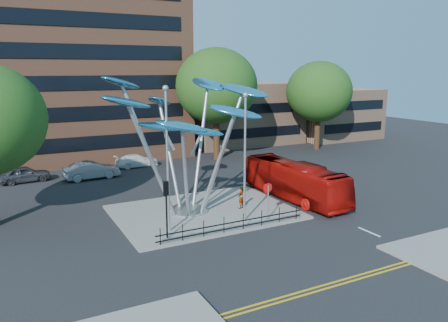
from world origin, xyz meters
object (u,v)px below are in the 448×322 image
pedestrian (241,198)px  parked_car_right (137,161)px  no_entry_sign_island (268,195)px  red_bus (294,181)px  tree_far (319,92)px  parked_car_mid (91,170)px  traffic_light_island (166,197)px  parked_car_left (24,174)px  street_lamp_right (245,146)px  street_lamp_left (167,147)px  tree_right (216,86)px  leaf_sculpture (184,114)px

pedestrian → parked_car_right: bearing=-113.6°
no_entry_sign_island → red_bus: (4.60, 3.38, -0.37)m
tree_far → parked_car_mid: size_ratio=2.22×
traffic_light_island → parked_car_left: 19.74m
tree_far → parked_car_left: bearing=-178.4°
street_lamp_right → traffic_light_island: size_ratio=2.42×
street_lamp_left → traffic_light_island: (-0.50, -1.00, -2.74)m
tree_right → no_entry_sign_island: tree_right is taller
traffic_light_island → red_bus: (11.60, 3.39, -1.17)m
no_entry_sign_island → pedestrian: size_ratio=1.57×
street_lamp_right → parked_car_mid: street_lamp_right is taller
pedestrian → street_lamp_left: bearing=-15.1°
tree_right → leaf_sculpture: 18.37m
street_lamp_right → parked_car_right: 20.04m
traffic_light_island → parked_car_mid: 17.12m
tree_far → no_entry_sign_island: tree_far is taller
tree_far → parked_car_right: 23.78m
street_lamp_right → parked_car_right: bearing=94.0°
street_lamp_left → leaf_sculpture: bearing=52.6°
pedestrian → parked_car_right: pedestrian is taller
tree_right → parked_car_right: size_ratio=2.74×
street_lamp_right → pedestrian: 4.89m
street_lamp_right → traffic_light_island: bearing=-174.8°
traffic_light_island → parked_car_mid: bearing=93.4°
leaf_sculpture → red_bus: (8.67, -0.79, -5.43)m
tree_far → traffic_light_island: bearing=-144.2°
traffic_light_island → parked_car_mid: traffic_light_island is taller
no_entry_sign_island → street_lamp_right: bearing=162.1°
leaf_sculpture → tree_right: bearing=56.7°
parked_car_mid → parked_car_right: parked_car_mid is taller
traffic_light_island → pedestrian: bearing=23.2°
tree_far → no_entry_sign_island: size_ratio=4.41×
tree_far → traffic_light_island: tree_far is taller
traffic_light_island → parked_car_mid: (-1.01, 16.99, -1.81)m
pedestrian → parked_car_left: bearing=-81.9°
leaf_sculpture → parked_car_mid: leaf_sculpture is taller
street_lamp_left → red_bus: (11.10, 2.39, -3.92)m
tree_right → tree_far: (14.00, 0.00, -0.93)m
tree_right → parked_car_left: bearing=-177.2°
leaf_sculpture → street_lamp_left: bearing=-127.4°
street_lamp_left → parked_car_left: 19.45m
tree_right → red_bus: bearing=-95.0°
street_lamp_right → no_entry_sign_island: size_ratio=3.39×
tree_far → pedestrian: bearing=-140.8°
no_entry_sign_island → parked_car_mid: 18.80m
parked_car_left → pedestrian: bearing=-146.0°
tree_far → leaf_sculpture: bearing=-147.5°
leaf_sculpture → tree_far: bearing=32.5°
street_lamp_left → parked_car_left: (-7.04, 17.53, -4.62)m
parked_car_left → parked_car_mid: (5.53, -1.54, 0.06)m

